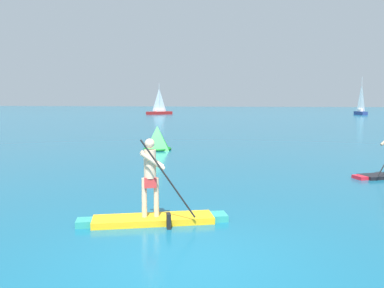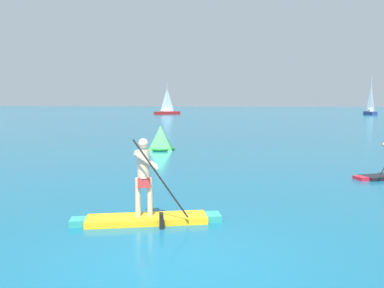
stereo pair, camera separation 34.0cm
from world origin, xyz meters
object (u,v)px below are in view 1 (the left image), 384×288
paddleboarder_mid_center (153,208)px  sailboat_left_horizon (159,111)px  sailboat_right_horizon (361,110)px  race_marker_buoy (157,139)px

paddleboarder_mid_center → sailboat_left_horizon: bearing=85.8°
paddleboarder_mid_center → sailboat_left_horizon: (-26.48, 70.87, 0.44)m
sailboat_right_horizon → race_marker_buoy: bearing=147.1°
paddleboarder_mid_center → sailboat_left_horizon: sailboat_left_horizon is taller
paddleboarder_mid_center → sailboat_right_horizon: 79.82m
race_marker_buoy → sailboat_left_horizon: size_ratio=0.26×
race_marker_buoy → sailboat_left_horizon: (-21.89, 58.61, 0.18)m
race_marker_buoy → sailboat_right_horizon: sailboat_right_horizon is taller
race_marker_buoy → paddleboarder_mid_center: bearing=-69.5°
race_marker_buoy → sailboat_left_horizon: 62.57m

